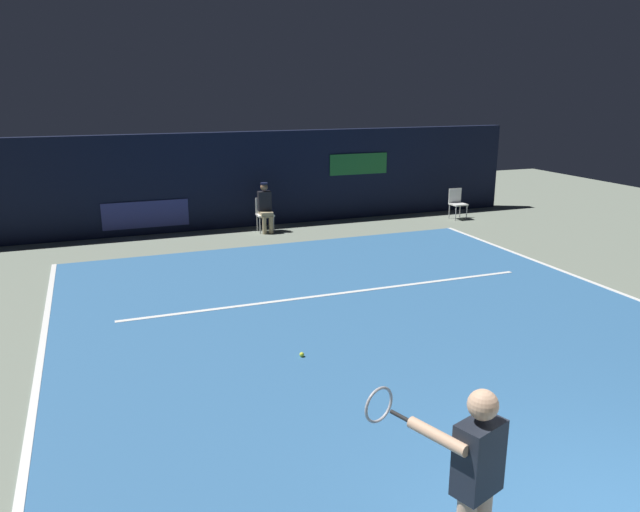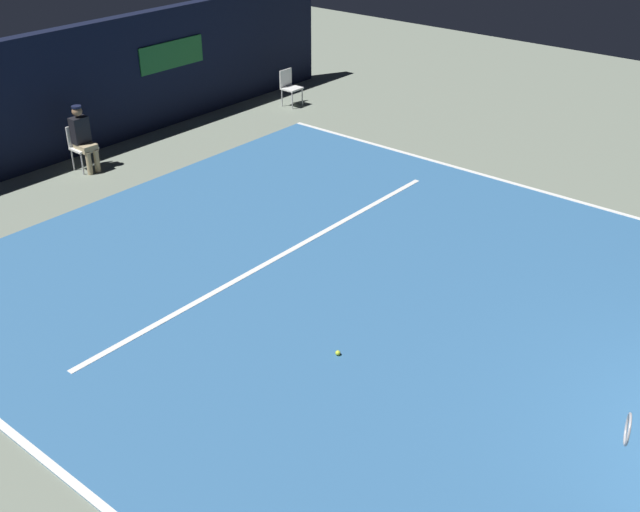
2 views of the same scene
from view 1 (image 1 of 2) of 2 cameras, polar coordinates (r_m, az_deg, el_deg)
ground_plane at (r=9.57m, az=6.51°, el=-7.60°), size 31.58×31.58×0.00m
court_surface at (r=9.57m, az=6.51°, el=-7.57°), size 10.14×12.37×0.01m
line_sideline_left at (r=12.57m, az=27.36°, el=-3.53°), size 0.10×12.37×0.01m
line_sideline_right at (r=8.68m, az=-25.15°, el=-11.50°), size 0.10×12.37×0.01m
line_service at (r=11.39m, az=1.53°, el=-3.57°), size 7.91×0.10×0.01m
back_wall at (r=17.00m, az=-6.68°, el=7.15°), size 16.18×0.33×2.60m
tennis_player at (r=4.82m, az=14.17°, el=-19.84°), size 0.85×0.91×1.73m
line_judge_on_chair at (r=16.26m, az=-5.18°, el=4.63°), size 0.45×0.54×1.32m
courtside_chair_near at (r=18.37m, az=12.73°, el=4.98°), size 0.44×0.42×0.88m
tennis_ball at (r=8.83m, az=-1.72°, el=-9.23°), size 0.07×0.07×0.07m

